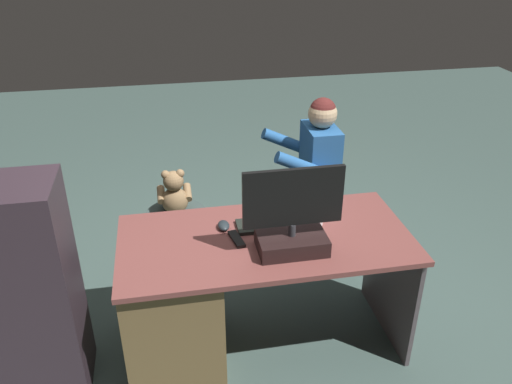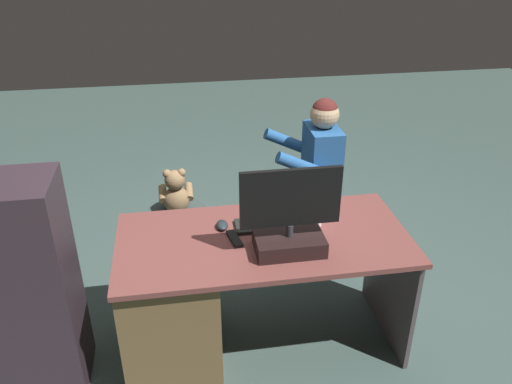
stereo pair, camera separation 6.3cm
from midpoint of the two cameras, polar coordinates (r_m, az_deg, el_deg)
name	(u,v)px [view 1 (the left image)]	position (r m, az deg, el deg)	size (l,w,h in m)	color
ground_plane	(253,300)	(3.35, -0.90, -11.85)	(10.00, 10.00, 0.00)	#40554F
desk	(193,297)	(2.79, -7.62, -11.42)	(1.49, 0.72, 0.71)	brown
monitor	(292,225)	(2.47, 3.30, -3.67)	(0.48, 0.21, 0.44)	black
keyboard	(276,224)	(2.73, 1.61, -3.51)	(0.42, 0.14, 0.02)	black
computer_mouse	(224,225)	(2.70, -4.26, -3.71)	(0.06, 0.10, 0.04)	#232C30
cup	(315,216)	(2.73, 5.90, -2.60)	(0.08, 0.08, 0.10)	white
tv_remote	(237,239)	(2.61, -2.85, -5.21)	(0.04, 0.15, 0.02)	black
notebook_binder	(293,240)	(2.59, 3.37, -5.33)	(0.22, 0.30, 0.02)	silver
office_chair_teddy	(178,237)	(3.54, -9.10, -4.97)	(0.52, 0.52, 0.43)	black
teddy_bear	(174,194)	(3.38, -9.52, -0.19)	(0.22, 0.22, 0.31)	#95734E
visitor_chair	(316,222)	(3.67, 6.13, -3.30)	(0.49, 0.49, 0.43)	black
person	(307,169)	(3.45, 5.18, 2.56)	(0.52, 0.47, 1.15)	#275B99
equipment_rack	(28,293)	(2.73, -24.48, -10.11)	(0.44, 0.36, 1.15)	#34272F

